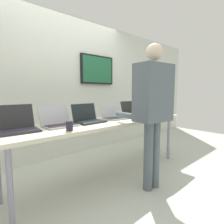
% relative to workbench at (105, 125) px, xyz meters
% --- Properties ---
extents(ground, '(8.00, 8.00, 0.04)m').
position_rel_workbench_xyz_m(ground, '(0.00, 0.00, -0.75)').
color(ground, '#B9BEB3').
extents(back_wall, '(8.00, 0.11, 2.51)m').
position_rel_workbench_xyz_m(back_wall, '(0.02, 1.13, 0.54)').
color(back_wall, silver).
rests_on(back_wall, ground).
extents(workbench, '(2.67, 0.70, 0.78)m').
position_rel_workbench_xyz_m(workbench, '(0.00, 0.00, 0.00)').
color(workbench, beige).
rests_on(workbench, ground).
extents(equipment_box, '(0.42, 0.39, 0.29)m').
position_rel_workbench_xyz_m(equipment_box, '(1.07, 0.03, 0.20)').
color(equipment_box, '#585E59').
rests_on(equipment_box, workbench).
extents(laptop_station_0, '(0.39, 0.34, 0.26)m').
position_rel_workbench_xyz_m(laptop_station_0, '(-1.08, 0.08, 0.11)').
color(laptop_station_0, '#272729').
rests_on(laptop_station_0, workbench).
extents(laptop_station_1, '(0.37, 0.32, 0.23)m').
position_rel_workbench_xyz_m(laptop_station_1, '(-0.64, 0.06, 0.11)').
color(laptop_station_1, '#B0B0B9').
rests_on(laptop_station_1, workbench).
extents(laptop_station_2, '(0.38, 0.30, 0.24)m').
position_rel_workbench_xyz_m(laptop_station_2, '(-0.25, 0.04, 0.11)').
color(laptop_station_2, '#1E2627').
rests_on(laptop_station_2, workbench).
extents(laptop_station_3, '(0.39, 0.33, 0.23)m').
position_rel_workbench_xyz_m(laptop_station_3, '(0.22, 0.04, 0.11)').
color(laptop_station_3, '#B0B3B7').
rests_on(laptop_station_3, workbench).
extents(laptop_station_4, '(0.34, 0.32, 0.23)m').
position_rel_workbench_xyz_m(laptop_station_4, '(0.64, 0.06, 0.11)').
color(laptop_station_4, '#272826').
rests_on(laptop_station_4, workbench).
extents(person, '(0.47, 0.61, 1.71)m').
position_rel_workbench_xyz_m(person, '(0.21, -0.62, 0.31)').
color(person, '#525C65').
rests_on(person, ground).
extents(coffee_mug, '(0.07, 0.07, 0.10)m').
position_rel_workbench_xyz_m(coffee_mug, '(-0.67, -0.25, 0.10)').
color(coffee_mug, '#242232').
rests_on(coffee_mug, workbench).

